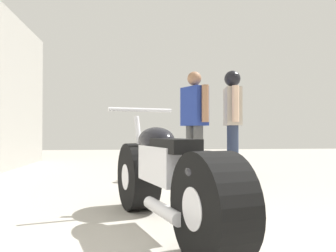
{
  "coord_description": "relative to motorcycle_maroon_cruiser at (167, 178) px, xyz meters",
  "views": [
    {
      "loc": [
        -0.6,
        -0.62,
        0.73
      ],
      "look_at": [
        -0.16,
        3.76,
        0.81
      ],
      "focal_mm": 36.24,
      "sensor_mm": 36.0,
      "label": 1
    }
  ],
  "objects": [
    {
      "name": "mechanic_in_blue",
      "position": [
        0.74,
        3.0,
        0.59
      ],
      "size": [
        0.43,
        0.67,
        1.73
      ],
      "color": "#4C4C4C",
      "rests_on": "ground_plane"
    },
    {
      "name": "mechanic_with_helmet",
      "position": [
        1.44,
        3.17,
        0.68
      ],
      "size": [
        0.31,
        0.71,
        1.79
      ],
      "color": "#2D3851",
      "rests_on": "ground_plane"
    },
    {
      "name": "ground_plane",
      "position": [
        0.35,
        2.1,
        -0.39
      ],
      "size": [
        19.14,
        19.14,
        0.0
      ],
      "primitive_type": "plane",
      "color": "#A8A399"
    },
    {
      "name": "motorcycle_maroon_cruiser",
      "position": [
        0.0,
        0.0,
        0.0
      ],
      "size": [
        0.88,
        2.03,
        0.96
      ],
      "color": "black",
      "rests_on": "ground_plane"
    }
  ]
}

